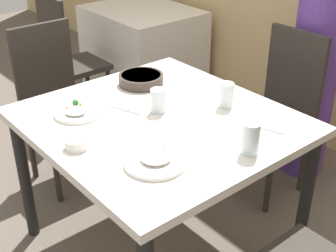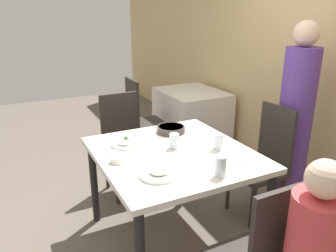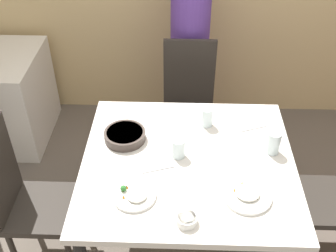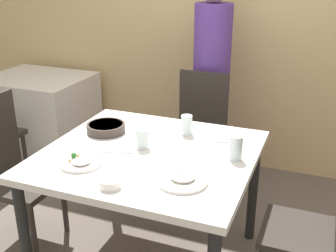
{
  "view_description": "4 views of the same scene",
  "coord_description": "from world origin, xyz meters",
  "views": [
    {
      "loc": [
        1.49,
        -1.19,
        1.76
      ],
      "look_at": [
        0.09,
        -0.02,
        0.77
      ],
      "focal_mm": 50.0,
      "sensor_mm": 36.0,
      "label": 1
    },
    {
      "loc": [
        1.95,
        -1.02,
        1.74
      ],
      "look_at": [
        -0.08,
        -0.0,
        0.94
      ],
      "focal_mm": 35.0,
      "sensor_mm": 36.0,
      "label": 2
    },
    {
      "loc": [
        -0.05,
        -1.69,
        2.34
      ],
      "look_at": [
        -0.11,
        0.04,
        0.97
      ],
      "focal_mm": 45.0,
      "sensor_mm": 36.0,
      "label": 3
    },
    {
      "loc": [
        0.88,
        -1.94,
        1.77
      ],
      "look_at": [
        0.09,
        0.07,
        0.91
      ],
      "focal_mm": 45.0,
      "sensor_mm": 36.0,
      "label": 4
    }
  ],
  "objects": [
    {
      "name": "spoon_steel",
      "position": [
        -0.16,
        -0.07,
        0.77
      ],
      "size": [
        0.18,
        0.08,
        0.01
      ],
      "color": "silver",
      "rests_on": "dining_table"
    },
    {
      "name": "bowl_curry",
      "position": [
        -0.37,
        0.17,
        0.79
      ],
      "size": [
        0.24,
        0.24,
        0.05
      ],
      "color": "#3D332D",
      "rests_on": "dining_table"
    },
    {
      "name": "plate_rice_child",
      "position": [
        -0.27,
        -0.27,
        0.78
      ],
      "size": [
        0.22,
        0.22,
        0.05
      ],
      "color": "white",
      "rests_on": "dining_table"
    },
    {
      "name": "person_adult",
      "position": [
        0.01,
        1.2,
        0.79
      ],
      "size": [
        0.29,
        0.29,
        1.67
      ],
      "color": "#5B3893",
      "rests_on": "ground_plane"
    },
    {
      "name": "bowl_rice_small",
      "position": [
        -0.01,
        -0.42,
        0.79
      ],
      "size": [
        0.1,
        0.1,
        0.04
      ],
      "color": "white",
      "rests_on": "dining_table"
    },
    {
      "name": "chair_empty_left",
      "position": [
        -0.93,
        -0.07,
        0.51
      ],
      "size": [
        0.4,
        0.4,
        0.98
      ],
      "rotation": [
        0.0,
        0.0,
        1.57
      ],
      "color": "#2D2823",
      "rests_on": "ground_plane"
    },
    {
      "name": "glass_water_tall",
      "position": [
        0.47,
        0.09,
        0.83
      ],
      "size": [
        0.07,
        0.07,
        0.13
      ],
      "color": "silver",
      "rests_on": "dining_table"
    },
    {
      "name": "glass_water_center",
      "position": [
        0.11,
        0.32,
        0.83
      ],
      "size": [
        0.07,
        0.07,
        0.12
      ],
      "color": "silver",
      "rests_on": "dining_table"
    },
    {
      "name": "wall_back",
      "position": [
        0.0,
        1.6,
        1.35
      ],
      "size": [
        10.0,
        0.06,
        2.7
      ],
      "color": "tan",
      "rests_on": "ground_plane"
    },
    {
      "name": "fork_steel",
      "position": [
        0.38,
        0.29,
        0.77
      ],
      "size": [
        0.18,
        0.08,
        0.01
      ],
      "color": "silver",
      "rests_on": "dining_table"
    },
    {
      "name": "glass_water_short",
      "position": [
        -0.05,
        0.04,
        0.82
      ],
      "size": [
        0.07,
        0.07,
        0.11
      ],
      "color": "silver",
      "rests_on": "dining_table"
    },
    {
      "name": "dining_table",
      "position": [
        0.0,
        0.0,
        0.68
      ],
      "size": [
        1.16,
        1.09,
        0.76
      ],
      "color": "silver",
      "rests_on": "ground_plane"
    },
    {
      "name": "background_table",
      "position": [
        -1.62,
        1.12,
        0.38
      ],
      "size": [
        0.9,
        0.74,
        0.76
      ],
      "color": "silver",
      "rests_on": "ground_plane"
    },
    {
      "name": "plate_rice_adult",
      "position": [
        0.29,
        -0.25,
        0.78
      ],
      "size": [
        0.25,
        0.25,
        0.05
      ],
      "color": "white",
      "rests_on": "dining_table"
    },
    {
      "name": "chair_child_spot",
      "position": [
        0.93,
        0.04,
        0.51
      ],
      "size": [
        0.4,
        0.4,
        0.98
      ],
      "rotation": [
        0.0,
        0.0,
        -1.57
      ],
      "color": "#2D2823",
      "rests_on": "ground_plane"
    },
    {
      "name": "chair_adult_spot",
      "position": [
        0.01,
        0.89,
        0.51
      ],
      "size": [
        0.4,
        0.4,
        0.98
      ],
      "color": "#2D2823",
      "rests_on": "ground_plane"
    }
  ]
}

